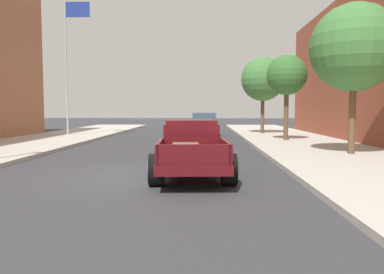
# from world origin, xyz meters

# --- Properties ---
(ground_plane) EXTENTS (140.00, 140.00, 0.00)m
(ground_plane) POSITION_xyz_m (0.00, 0.00, 0.00)
(ground_plane) COLOR #333338
(hotrod_truck_maroon) EXTENTS (2.37, 5.01, 1.58)m
(hotrod_truck_maroon) POSITION_xyz_m (1.68, 0.15, 0.75)
(hotrod_truck_maroon) COLOR #510F14
(hotrod_truck_maroon) RESTS_ON ground
(car_background_grey) EXTENTS (2.09, 4.41, 1.65)m
(car_background_grey) POSITION_xyz_m (2.10, 15.32, 0.77)
(car_background_grey) COLOR slate
(car_background_grey) RESTS_ON ground
(flagpole) EXTENTS (1.74, 0.16, 9.16)m
(flagpole) POSITION_xyz_m (-7.01, 14.68, 5.77)
(flagpole) COLOR #B2B2B7
(flagpole) RESTS_ON sidewalk_left
(street_tree_nearest) EXTENTS (3.38, 3.38, 5.80)m
(street_tree_nearest) POSITION_xyz_m (7.82, 4.26, 4.25)
(street_tree_nearest) COLOR brown
(street_tree_nearest) RESTS_ON sidewalk_right
(street_tree_second) EXTENTS (2.25, 2.25, 4.78)m
(street_tree_second) POSITION_xyz_m (6.66, 10.85, 3.77)
(street_tree_second) COLOR brown
(street_tree_second) RESTS_ON sidewalk_right
(street_tree_third) EXTENTS (3.17, 3.17, 5.50)m
(street_tree_third) POSITION_xyz_m (6.29, 17.12, 4.06)
(street_tree_third) COLOR brown
(street_tree_third) RESTS_ON sidewalk_right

